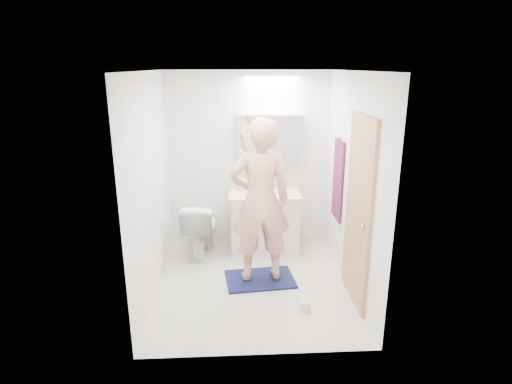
{
  "coord_description": "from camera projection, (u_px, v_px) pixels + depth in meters",
  "views": [
    {
      "loc": [
        -0.2,
        -4.36,
        2.45
      ],
      "look_at": [
        0.05,
        0.25,
        1.05
      ],
      "focal_mm": 29.33,
      "sensor_mm": 36.0,
      "label": 1
    }
  ],
  "objects": [
    {
      "name": "soap_bottle_b",
      "position": [
        251.0,
        184.0,
        5.72
      ],
      "size": [
        0.1,
        0.1,
        0.16
      ],
      "primitive_type": "imported",
      "rotation": [
        0.0,
        0.0,
        -0.64
      ],
      "color": "#5D8DC8",
      "rests_on": "countertop"
    },
    {
      "name": "mirror_panel",
      "position": [
        271.0,
        141.0,
        5.52
      ],
      "size": [
        0.84,
        0.01,
        0.66
      ],
      "primitive_type": "cube",
      "color": "silver",
      "rests_on": "medicine_cabinet"
    },
    {
      "name": "ceiling",
      "position": [
        252.0,
        71.0,
        4.19
      ],
      "size": [
        2.5,
        2.5,
        0.0
      ],
      "primitive_type": "plane",
      "rotation": [
        3.14,
        0.0,
        0.0
      ],
      "color": "white",
      "rests_on": "floor"
    },
    {
      "name": "person",
      "position": [
        260.0,
        201.0,
        4.69
      ],
      "size": [
        0.73,
        0.52,
        1.89
      ],
      "primitive_type": "imported",
      "rotation": [
        0.0,
        0.0,
        3.25
      ],
      "color": "#E3A388",
      "rests_on": "bath_rug"
    },
    {
      "name": "toothbrush_cup",
      "position": [
        283.0,
        186.0,
        5.74
      ],
      "size": [
        0.13,
        0.13,
        0.1
      ],
      "primitive_type": "imported",
      "rotation": [
        0.0,
        0.0,
        -0.24
      ],
      "color": "#466CD2",
      "rests_on": "countertop"
    },
    {
      "name": "soap_bottle_a",
      "position": [
        241.0,
        183.0,
        5.68
      ],
      "size": [
        0.09,
        0.09,
        0.2
      ],
      "primitive_type": "imported",
      "rotation": [
        0.0,
        0.0,
        0.12
      ],
      "color": "#D0D187",
      "rests_on": "countertop"
    },
    {
      "name": "towel_hook",
      "position": [
        339.0,
        138.0,
        5.0
      ],
      "size": [
        0.07,
        0.02,
        0.02
      ],
      "primitive_type": "cylinder",
      "rotation": [
        0.0,
        1.57,
        0.0
      ],
      "color": "silver",
      "rests_on": "wall_right"
    },
    {
      "name": "medicine_cabinet",
      "position": [
        271.0,
        140.0,
        5.59
      ],
      "size": [
        0.88,
        0.14,
        0.7
      ],
      "primitive_type": "cube",
      "color": "white",
      "rests_on": "wall_back"
    },
    {
      "name": "sink_basin",
      "position": [
        264.0,
        191.0,
        5.61
      ],
      "size": [
        0.36,
        0.36,
        0.03
      ],
      "primitive_type": "cylinder",
      "color": "white",
      "rests_on": "countertop"
    },
    {
      "name": "wall_right",
      "position": [
        352.0,
        184.0,
        4.6
      ],
      "size": [
        0.0,
        2.5,
        2.5
      ],
      "primitive_type": "plane",
      "rotation": [
        1.57,
        0.0,
        -1.57
      ],
      "color": "white",
      "rests_on": "floor"
    },
    {
      "name": "door",
      "position": [
        358.0,
        212.0,
        4.32
      ],
      "size": [
        0.04,
        0.8,
        2.0
      ],
      "primitive_type": "cube",
      "color": "tan",
      "rests_on": "wall_right"
    },
    {
      "name": "toilet_paper_roll",
      "position": [
        305.0,
        306.0,
        4.35
      ],
      "size": [
        0.11,
        0.11,
        0.1
      ],
      "primitive_type": "cylinder",
      "color": "silver",
      "rests_on": "floor"
    },
    {
      "name": "towel",
      "position": [
        338.0,
        180.0,
        5.15
      ],
      "size": [
        0.02,
        0.42,
        1.0
      ],
      "primitive_type": "cube",
      "color": "#101334",
      "rests_on": "wall_right"
    },
    {
      "name": "faucet",
      "position": [
        263.0,
        183.0,
        5.77
      ],
      "size": [
        0.02,
        0.02,
        0.16
      ],
      "primitive_type": "cylinder",
      "color": "silver",
      "rests_on": "countertop"
    },
    {
      "name": "countertop",
      "position": [
        264.0,
        194.0,
        5.59
      ],
      "size": [
        0.95,
        0.58,
        0.04
      ],
      "primitive_type": "cube",
      "color": "silver",
      "rests_on": "vanity_cabinet"
    },
    {
      "name": "floor",
      "position": [
        253.0,
        284.0,
        4.89
      ],
      "size": [
        2.5,
        2.5,
        0.0
      ],
      "primitive_type": "plane",
      "color": "silver",
      "rests_on": "ground"
    },
    {
      "name": "vanity_cabinet",
      "position": [
        264.0,
        223.0,
        5.71
      ],
      "size": [
        0.9,
        0.55,
        0.78
      ],
      "primitive_type": "cube",
      "color": "white",
      "rests_on": "floor"
    },
    {
      "name": "toilet",
      "position": [
        201.0,
        229.0,
        5.56
      ],
      "size": [
        0.51,
        0.78,
        0.74
      ],
      "primitive_type": "imported",
      "rotation": [
        0.0,
        0.0,
        3.0
      ],
      "color": "white",
      "rests_on": "floor"
    },
    {
      "name": "wall_back",
      "position": [
        248.0,
        161.0,
        5.74
      ],
      "size": [
        2.5,
        0.0,
        2.5
      ],
      "primitive_type": "plane",
      "rotation": [
        1.57,
        0.0,
        0.0
      ],
      "color": "white",
      "rests_on": "floor"
    },
    {
      "name": "wall_front",
      "position": [
        260.0,
        228.0,
        3.35
      ],
      "size": [
        2.5,
        0.0,
        2.5
      ],
      "primitive_type": "plane",
      "rotation": [
        -1.57,
        0.0,
        0.0
      ],
      "color": "white",
      "rests_on": "floor"
    },
    {
      "name": "door_knob",
      "position": [
        363.0,
        227.0,
        4.05
      ],
      "size": [
        0.06,
        0.06,
        0.06
      ],
      "primitive_type": "sphere",
      "color": "gold",
      "rests_on": "door"
    },
    {
      "name": "wall_left",
      "position": [
        150.0,
        187.0,
        4.48
      ],
      "size": [
        0.0,
        2.5,
        2.5
      ],
      "primitive_type": "plane",
      "rotation": [
        1.57,
        0.0,
        1.57
      ],
      "color": "white",
      "rests_on": "floor"
    },
    {
      "name": "bath_rug",
      "position": [
        260.0,
        279.0,
        4.98
      ],
      "size": [
        0.85,
        0.63,
        0.02
      ],
      "primitive_type": "cube",
      "rotation": [
        0.0,
        0.0,
        0.11
      ],
      "color": "#161F47",
      "rests_on": "floor"
    }
  ]
}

